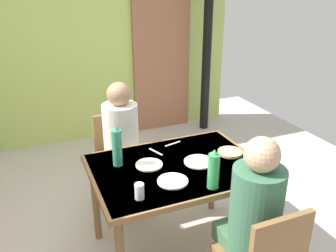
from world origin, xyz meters
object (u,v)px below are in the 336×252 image
(chair_far_diner, at_px, (119,156))
(person_near_diner, at_px, (254,206))
(person_far_diner, at_px, (121,133))
(water_bottle_green_near, at_px, (117,147))
(water_bottle_green_far, at_px, (214,170))
(dining_table, at_px, (176,176))

(chair_far_diner, height_order, person_near_diner, person_near_diner)
(person_far_diner, bearing_deg, person_near_diner, 107.76)
(person_near_diner, distance_m, water_bottle_green_near, 1.02)
(person_near_diner, height_order, person_far_diner, same)
(water_bottle_green_near, distance_m, water_bottle_green_far, 0.71)
(dining_table, xyz_separation_m, person_near_diner, (0.20, -0.66, 0.11))
(person_near_diner, bearing_deg, water_bottle_green_near, 125.08)
(person_far_diner, xyz_separation_m, water_bottle_green_near, (-0.16, -0.48, 0.12))
(person_far_diner, bearing_deg, chair_far_diner, -90.00)
(water_bottle_green_near, xyz_separation_m, water_bottle_green_far, (0.48, -0.52, -0.02))
(dining_table, bearing_deg, person_near_diner, -72.88)
(person_near_diner, bearing_deg, person_far_diner, 107.76)
(chair_far_diner, xyz_separation_m, water_bottle_green_far, (0.32, -1.14, 0.38))
(person_near_diner, xyz_separation_m, water_bottle_green_far, (-0.10, 0.31, 0.10))
(water_bottle_green_far, bearing_deg, chair_far_diner, 105.64)
(dining_table, bearing_deg, person_far_diner, 108.40)
(chair_far_diner, xyz_separation_m, person_far_diner, (-0.00, -0.14, 0.28))
(dining_table, distance_m, person_far_diner, 0.70)
(dining_table, xyz_separation_m, chair_far_diner, (-0.22, 0.79, -0.17))
(chair_far_diner, height_order, water_bottle_green_far, water_bottle_green_far)
(water_bottle_green_near, bearing_deg, chair_far_diner, 75.35)
(chair_far_diner, distance_m, water_bottle_green_far, 1.24)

